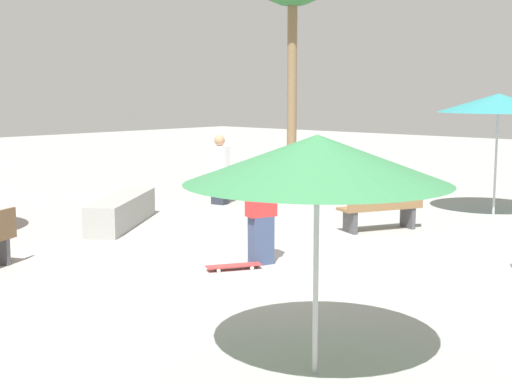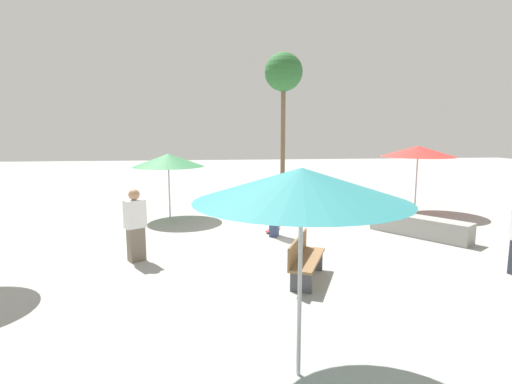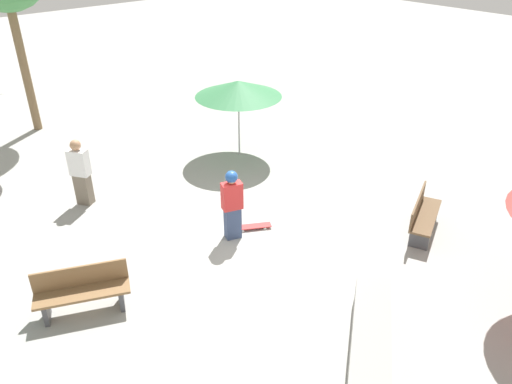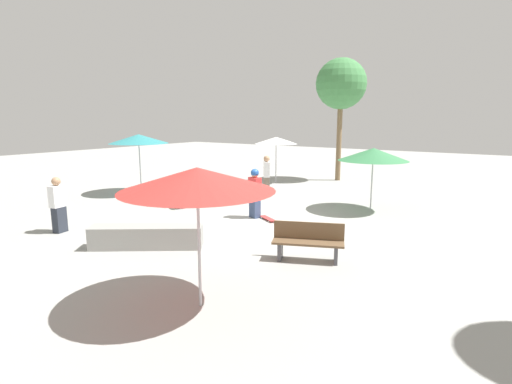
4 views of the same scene
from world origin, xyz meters
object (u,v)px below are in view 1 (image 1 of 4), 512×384
at_px(skateboard, 234,266).
at_px(bench_far, 382,208).
at_px(concrete_ledge, 122,211).
at_px(shade_umbrella_green, 317,159).
at_px(skater_main, 261,207).
at_px(bystander_watching, 220,170).
at_px(shade_umbrella_teal, 499,103).

height_order(skateboard, bench_far, bench_far).
relative_size(concrete_ledge, shade_umbrella_green, 1.08).
distance_m(skater_main, bystander_watching, 5.75).
bearing_deg(shade_umbrella_green, skater_main, 138.42).
relative_size(skateboard, shade_umbrella_green, 0.33).
distance_m(skater_main, shade_umbrella_green, 4.31).
height_order(skateboard, concrete_ledge, concrete_ledge).
bearing_deg(bystander_watching, skateboard, 124.79).
height_order(bench_far, shade_umbrella_green, shade_umbrella_green).
height_order(shade_umbrella_green, bystander_watching, shade_umbrella_green).
bearing_deg(skater_main, shade_umbrella_teal, -167.79).
relative_size(skater_main, bystander_watching, 1.01).
distance_m(shade_umbrella_teal, bystander_watching, 6.13).
height_order(skateboard, shade_umbrella_teal, shade_umbrella_teal).
relative_size(skateboard, bench_far, 0.48).
distance_m(skater_main, bench_far, 3.41).
bearing_deg(concrete_ledge, bench_far, 35.81).
relative_size(skateboard, bystander_watching, 0.50).
bearing_deg(bystander_watching, bench_far, 164.95).
bearing_deg(concrete_ledge, shade_umbrella_green, -24.68).
bearing_deg(bystander_watching, shade_umbrella_green, 127.93).
height_order(concrete_ledge, bench_far, bench_far).
bearing_deg(shade_umbrella_green, shade_umbrella_teal, 104.36).
bearing_deg(skater_main, concrete_ledge, -78.20).
height_order(skater_main, shade_umbrella_teal, shade_umbrella_teal).
relative_size(shade_umbrella_teal, shade_umbrella_green, 1.05).
xyz_separation_m(skateboard, shade_umbrella_teal, (0.82, 6.94, 2.25)).
distance_m(concrete_ledge, shade_umbrella_green, 8.03).
xyz_separation_m(concrete_ledge, shade_umbrella_green, (7.13, -3.28, 1.68)).
bearing_deg(skateboard, shade_umbrella_green, 85.08).
xyz_separation_m(bench_far, shade_umbrella_teal, (0.81, 3.03, 1.89)).
relative_size(skateboard, shade_umbrella_teal, 0.32).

